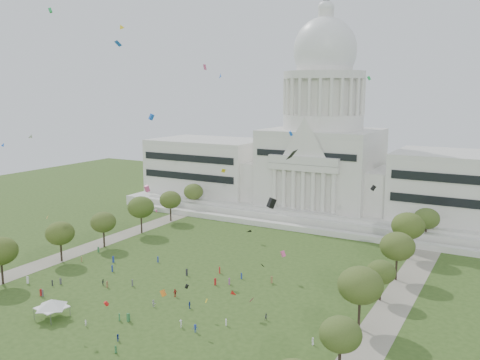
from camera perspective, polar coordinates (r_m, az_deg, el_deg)
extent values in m
plane|color=#304B1A|center=(119.73, -10.91, -14.72)|extent=(400.00, 400.00, 0.00)
cube|color=silver|center=(215.30, 9.13, -2.96)|extent=(160.00, 60.00, 4.00)
cube|color=silver|center=(185.74, 5.59, -5.28)|extent=(130.00, 3.00, 2.00)
cube|color=silver|center=(192.49, 6.56, -4.29)|extent=(140.00, 3.00, 5.00)
cube|color=silver|center=(236.10, -3.50, 1.49)|extent=(50.00, 34.00, 22.00)
cube|color=silver|center=(200.22, 24.07, -0.88)|extent=(50.00, 34.00, 22.00)
cube|color=silver|center=(221.12, 2.35, 0.14)|extent=(12.00, 26.00, 16.00)
cube|color=silver|center=(203.01, 16.08, -1.13)|extent=(12.00, 26.00, 16.00)
cube|color=silver|center=(211.40, 9.15, 1.22)|extent=(44.00, 38.00, 28.00)
cube|color=silver|center=(192.45, 7.13, 1.38)|extent=(28.00, 3.00, 2.40)
cube|color=black|center=(221.68, -5.91, 1.43)|extent=(46.00, 0.40, 11.00)
cube|color=black|center=(183.00, 23.61, -1.16)|extent=(46.00, 0.40, 11.00)
cylinder|color=silver|center=(209.39, 9.30, 6.47)|extent=(32.00, 32.00, 6.00)
cylinder|color=silver|center=(209.04, 9.37, 9.21)|extent=(28.00, 28.00, 14.00)
cylinder|color=silver|center=(209.13, 9.44, 11.53)|extent=(32.40, 32.40, 3.00)
cylinder|color=silver|center=(209.37, 9.49, 13.04)|extent=(22.00, 22.00, 8.00)
ellipsoid|color=silver|center=(209.63, 9.52, 14.13)|extent=(25.00, 25.00, 26.20)
cylinder|color=silver|center=(211.08, 9.63, 17.79)|extent=(6.00, 6.00, 5.00)
ellipsoid|color=silver|center=(211.52, 9.65, 18.59)|extent=(6.40, 6.40, 5.12)
cube|color=gray|center=(171.23, -16.85, -7.33)|extent=(8.00, 160.00, 0.04)
cube|color=gray|center=(125.14, 16.55, -13.83)|extent=(8.00, 160.00, 0.04)
cylinder|color=black|center=(147.62, -25.14, -9.49)|extent=(0.56, 0.56, 5.75)
ellipsoid|color=#394B15|center=(145.80, -25.32, -7.22)|extent=(8.86, 8.86, 7.25)
ellipsoid|color=#364C1B|center=(94.37, 11.22, -16.63)|extent=(7.58, 7.58, 6.20)
cylinder|color=black|center=(160.20, -19.43, -7.65)|extent=(0.56, 0.56, 5.47)
ellipsoid|color=#394A15|center=(158.61, -19.55, -5.65)|extent=(8.42, 8.42, 6.89)
cylinder|color=black|center=(113.52, 13.23, -14.51)|extent=(0.56, 0.56, 6.20)
ellipsoid|color=#3C4F1C|center=(110.99, 13.36, -11.42)|extent=(9.55, 9.55, 7.82)
cylinder|color=black|center=(170.43, -15.02, -6.40)|extent=(0.56, 0.56, 5.27)
ellipsoid|color=#3B4B1A|center=(168.98, -15.11, -4.58)|extent=(8.12, 8.12, 6.65)
cylinder|color=black|center=(129.04, 15.46, -11.95)|extent=(0.56, 0.56, 4.56)
ellipsoid|color=#324717|center=(127.35, 15.56, -9.93)|extent=(7.01, 7.01, 5.74)
cylinder|color=black|center=(183.48, -11.00, -4.95)|extent=(0.56, 0.56, 6.03)
ellipsoid|color=#304914|center=(181.96, -11.07, -3.01)|extent=(9.29, 9.29, 7.60)
cylinder|color=black|center=(143.00, 17.13, -9.54)|extent=(0.56, 0.56, 5.97)
ellipsoid|color=#3B4B1B|center=(141.06, 17.27, -7.12)|extent=(9.19, 9.19, 7.52)
cylinder|color=black|center=(198.29, -7.79, -3.83)|extent=(0.56, 0.56, 5.41)
ellipsoid|color=#374718|center=(197.01, -7.83, -2.21)|extent=(8.33, 8.33, 6.81)
cylinder|color=black|center=(162.01, 18.22, -7.22)|extent=(0.56, 0.56, 6.37)
ellipsoid|color=#384C16|center=(160.21, 18.35, -4.91)|extent=(9.82, 9.82, 8.03)
cylinder|color=black|center=(213.56, -5.23, -2.80)|extent=(0.56, 0.56, 5.32)
ellipsoid|color=#3D4F1E|center=(212.39, -5.25, -1.32)|extent=(8.19, 8.19, 6.70)
cylinder|color=black|center=(178.78, 20.11, -5.88)|extent=(0.56, 0.56, 5.47)
ellipsoid|color=#344D1A|center=(177.35, 20.22, -4.08)|extent=(8.42, 8.42, 6.89)
cylinder|color=#4C4C4C|center=(123.79, -22.12, -13.85)|extent=(0.12, 0.12, 2.37)
cylinder|color=#4C4C4C|center=(119.96, -20.48, -14.52)|extent=(0.12, 0.12, 2.37)
cylinder|color=#4C4C4C|center=(126.84, -20.21, -13.14)|extent=(0.12, 0.12, 2.37)
cylinder|color=#4C4C4C|center=(123.11, -18.55, -13.76)|extent=(0.12, 0.12, 2.37)
cube|color=white|center=(122.89, -20.38, -13.26)|extent=(6.49, 6.49, 0.19)
pyramid|color=white|center=(122.50, -20.41, -12.81)|extent=(9.09, 9.09, 1.90)
imported|color=silver|center=(106.33, 8.19, -17.49)|extent=(0.88, 0.90, 1.56)
imported|color=#4C4C51|center=(115.41, 2.97, -15.08)|extent=(0.83, 0.91, 1.59)
imported|color=silver|center=(112.89, -6.66, -15.72)|extent=(1.06, 1.22, 1.68)
imported|color=#B21E1E|center=(128.00, -7.29, -12.45)|extent=(0.98, 1.32, 2.01)
imported|color=silver|center=(123.46, -9.70, -13.47)|extent=(1.66, 1.18, 1.67)
imported|color=#33723F|center=(105.36, -13.79, -17.97)|extent=(0.81, 0.90, 1.54)
imported|color=silver|center=(117.47, -16.93, -15.09)|extent=(0.62, 0.51, 1.46)
imported|color=#26262B|center=(138.74, -15.11, -11.01)|extent=(0.91, 0.78, 1.59)
imported|color=navy|center=(110.48, -5.04, -16.25)|extent=(1.30, 1.15, 1.80)
imported|color=navy|center=(121.39, -5.68, -13.78)|extent=(0.73, 1.09, 1.72)
imported|color=navy|center=(109.64, -13.56, -16.82)|extent=(1.35, 1.34, 1.47)
cube|color=silver|center=(146.12, -22.74, -10.31)|extent=(0.59, 0.55, 1.91)
cube|color=#33723F|center=(118.01, -13.39, -14.75)|extent=(0.48, 0.51, 1.65)
cube|color=olive|center=(135.59, 3.57, -11.11)|extent=(0.57, 0.46, 1.86)
cube|color=#4C4C51|center=(142.50, -19.51, -10.67)|extent=(0.34, 0.47, 1.65)
cube|color=navy|center=(155.14, -14.05, -8.64)|extent=(0.53, 0.60, 1.92)
cube|color=#B21E1E|center=(136.64, -21.47, -11.67)|extent=(0.38, 0.51, 1.75)
cube|color=navy|center=(152.74, -9.21, -8.79)|extent=(0.54, 0.51, 1.75)
cube|color=olive|center=(158.28, -17.36, -8.49)|extent=(0.48, 0.47, 1.58)
cube|color=#33723F|center=(117.42, -12.36, -14.83)|extent=(0.36, 0.50, 1.71)
cube|color=navy|center=(138.22, 0.16, -10.72)|extent=(0.50, 0.49, 1.64)
cube|color=#994C8C|center=(134.42, -1.22, -11.31)|extent=(0.41, 0.53, 1.76)
cube|color=silver|center=(113.02, -1.58, -15.68)|extent=(0.42, 0.45, 1.46)
cube|color=#26262B|center=(141.29, -6.01, -10.26)|extent=(0.56, 0.58, 1.87)
cube|color=#4C4C51|center=(136.09, -21.27, -11.73)|extent=(0.55, 0.56, 1.82)
cube|color=#33723F|center=(117.16, -12.48, -14.84)|extent=(0.51, 0.34, 1.88)
cube|color=olive|center=(136.81, -14.70, -11.27)|extent=(0.36, 0.50, 1.71)
cube|color=#B21E1E|center=(134.19, -2.80, -11.34)|extent=(0.40, 0.54, 1.85)
cube|color=#B21E1E|center=(142.25, -2.31, -10.08)|extent=(0.55, 0.56, 1.82)
cube|color=#4C4C51|center=(136.26, -12.00, -11.23)|extent=(0.49, 0.55, 1.77)
cube|color=#26262B|center=(142.14, -20.33, -10.80)|extent=(0.48, 0.40, 1.54)
cube|color=navy|center=(147.80, -14.15, -9.60)|extent=(0.50, 0.57, 1.84)
cube|color=#33723F|center=(165.80, -15.62, -7.53)|extent=(0.41, 0.52, 1.72)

